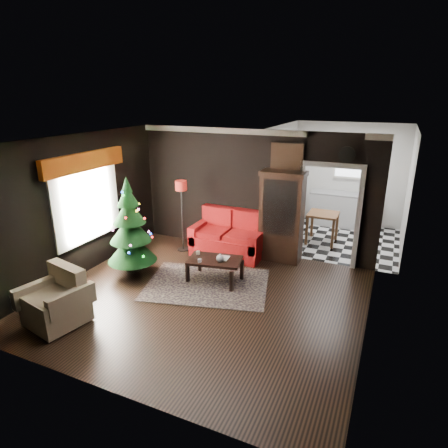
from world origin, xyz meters
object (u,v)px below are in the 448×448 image
at_px(loveseat, 229,234).
at_px(armchair, 55,298).
at_px(curio_cabinet, 281,219).
at_px(kitchen_table, 322,228).
at_px(floor_lamp, 182,216).
at_px(wall_clock, 347,155).
at_px(christmas_tree, 130,226).
at_px(coffee_table, 215,270).
at_px(teapot, 220,258).

height_order(loveseat, armchair, loveseat).
bearing_deg(curio_cabinet, kitchen_table, 65.56).
bearing_deg(floor_lamp, wall_clock, 9.77).
xyz_separation_m(floor_lamp, wall_clock, (3.44, 0.59, 1.55)).
distance_m(christmas_tree, coffee_table, 1.87).
relative_size(armchair, kitchen_table, 1.16).
bearing_deg(christmas_tree, loveseat, 52.38).
bearing_deg(curio_cabinet, loveseat, -169.17).
relative_size(coffee_table, teapot, 6.08).
bearing_deg(teapot, christmas_tree, -169.10).
distance_m(christmas_tree, armchair, 2.03).
bearing_deg(christmas_tree, teapot, 10.90).
bearing_deg(coffee_table, floor_lamp, 140.39).
xyz_separation_m(floor_lamp, kitchen_table, (2.89, 1.84, -0.45)).
bearing_deg(curio_cabinet, wall_clock, 8.53).
height_order(curio_cabinet, kitchen_table, curio_cabinet).
bearing_deg(teapot, armchair, -128.62).
relative_size(teapot, kitchen_table, 0.22).
bearing_deg(christmas_tree, kitchen_table, 47.20).
bearing_deg(loveseat, floor_lamp, -170.00).
bearing_deg(coffee_table, curio_cabinet, 60.74).
bearing_deg(coffee_table, christmas_tree, -165.35).
xyz_separation_m(floor_lamp, teapot, (1.52, -1.22, -0.28)).
bearing_deg(armchair, loveseat, 81.26).
relative_size(curio_cabinet, wall_clock, 5.94).
distance_m(curio_cabinet, wall_clock, 1.88).
relative_size(curio_cabinet, christmas_tree, 1.02).
relative_size(christmas_tree, armchair, 2.14).
xyz_separation_m(teapot, kitchen_table, (1.37, 3.06, -0.17)).
xyz_separation_m(floor_lamp, armchair, (-0.30, -3.50, -0.37)).
height_order(curio_cabinet, coffee_table, curio_cabinet).
distance_m(loveseat, coffee_table, 1.38).
xyz_separation_m(teapot, wall_clock, (1.92, 1.81, 1.83)).
relative_size(wall_clock, kitchen_table, 0.43).
height_order(floor_lamp, coffee_table, floor_lamp).
xyz_separation_m(coffee_table, teapot, (0.15, -0.08, 0.31)).
xyz_separation_m(curio_cabinet, wall_clock, (1.20, 0.18, 1.43)).
relative_size(armchair, wall_clock, 2.71).
distance_m(floor_lamp, teapot, 1.97).
relative_size(loveseat, teapot, 10.18).
height_order(armchair, wall_clock, wall_clock).
height_order(curio_cabinet, teapot, curio_cabinet).
height_order(floor_lamp, wall_clock, wall_clock).
xyz_separation_m(armchair, wall_clock, (3.74, 4.10, 1.92)).
height_order(loveseat, floor_lamp, floor_lamp).
xyz_separation_m(curio_cabinet, christmas_tree, (-2.50, -1.97, 0.10)).
xyz_separation_m(christmas_tree, coffee_table, (1.64, 0.43, -0.81)).
bearing_deg(loveseat, wall_clock, 9.66).
bearing_deg(loveseat, kitchen_table, 42.51).
bearing_deg(curio_cabinet, coffee_table, -119.26).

